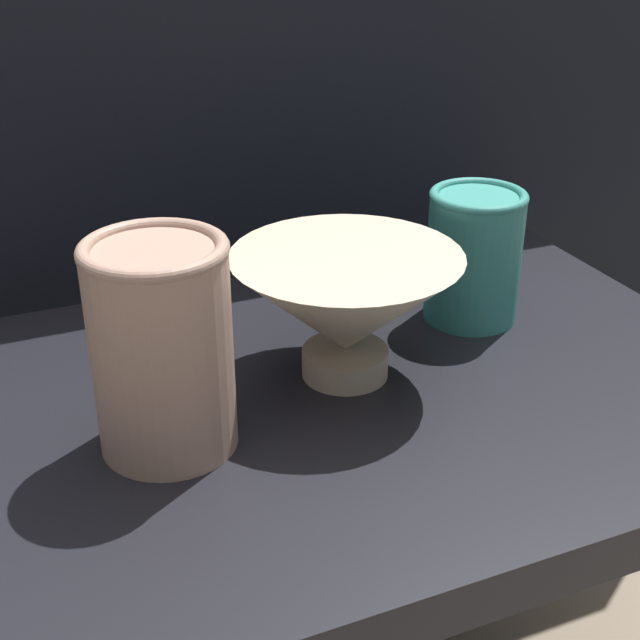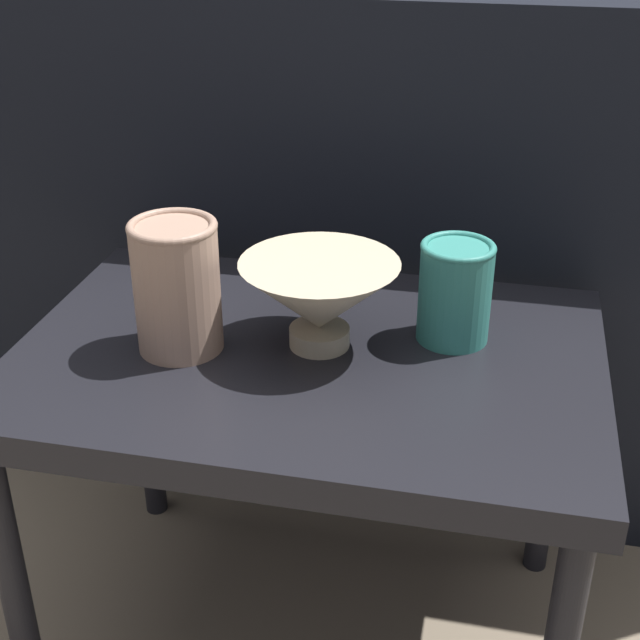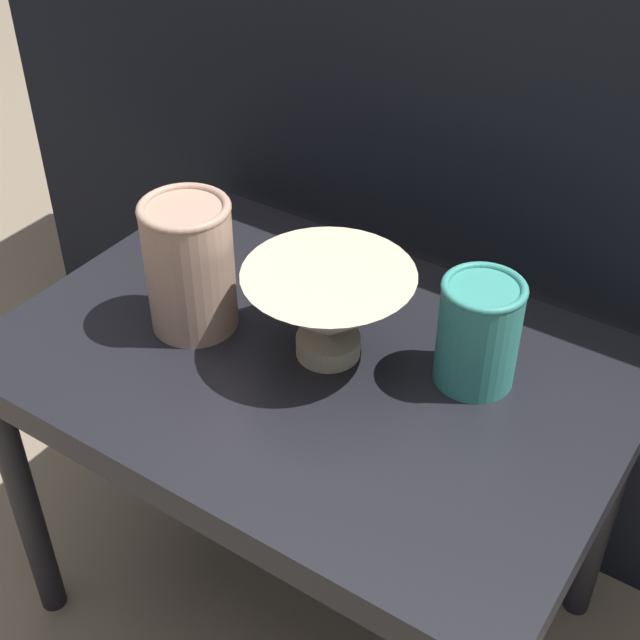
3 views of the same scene
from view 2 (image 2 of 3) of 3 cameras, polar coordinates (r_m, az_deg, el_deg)
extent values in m
plane|color=#7F705B|center=(1.38, -0.65, -19.20)|extent=(8.00, 8.00, 0.00)
cube|color=black|center=(1.09, -0.77, -2.84)|extent=(0.71, 0.49, 0.04)
cylinder|color=black|center=(1.19, -18.98, -15.92)|extent=(0.04, 0.04, 0.43)
cylinder|color=black|center=(1.48, -11.09, -5.26)|extent=(0.04, 0.04, 0.43)
cylinder|color=black|center=(1.38, 14.53, -8.30)|extent=(0.04, 0.04, 0.43)
cube|color=black|center=(1.58, 3.64, 5.86)|extent=(1.57, 0.50, 0.84)
cylinder|color=#C1B293|center=(1.09, -0.04, -1.06)|extent=(0.07, 0.07, 0.02)
cone|color=#C1B293|center=(1.06, -0.04, 1.56)|extent=(0.19, 0.19, 0.09)
cylinder|color=tan|center=(1.07, -9.14, 2.00)|extent=(0.10, 0.10, 0.16)
torus|color=tan|center=(1.04, -9.46, 5.93)|extent=(0.10, 0.10, 0.01)
cylinder|color=teal|center=(1.09, 8.62, 1.68)|extent=(0.09, 0.09, 0.12)
torus|color=teal|center=(1.07, 8.85, 4.63)|extent=(0.09, 0.09, 0.01)
camera|label=1|loc=(0.60, -42.08, 6.44)|focal=50.00mm
camera|label=3|loc=(0.37, 63.88, 33.44)|focal=50.00mm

